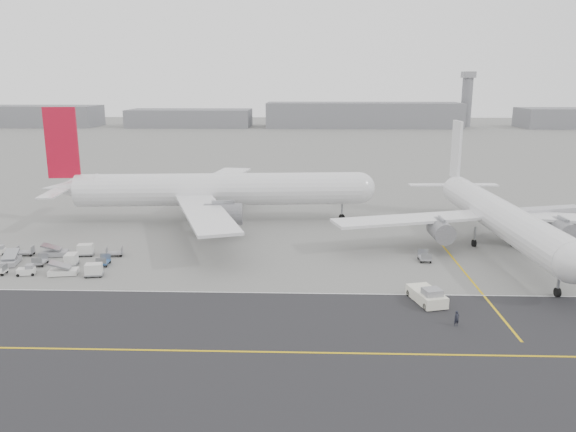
{
  "coord_description": "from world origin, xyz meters",
  "views": [
    {
      "loc": [
        7.91,
        -68.23,
        25.87
      ],
      "look_at": [
        5.23,
        12.0,
        6.54
      ],
      "focal_mm": 35.0,
      "sensor_mm": 36.0,
      "label": 1
    }
  ],
  "objects_px": {
    "airliner_b": "(497,215)",
    "jet_bridge": "(544,216)",
    "airliner_a": "(212,189)",
    "ground_crew_a": "(457,319)",
    "pushback_tug": "(427,296)",
    "control_tower": "(467,98)"
  },
  "relations": [
    {
      "from": "airliner_b",
      "to": "jet_bridge",
      "type": "distance_m",
      "value": 11.13
    },
    {
      "from": "airliner_a",
      "to": "jet_bridge",
      "type": "xyz_separation_m",
      "value": [
        57.57,
        -10.02,
        -2.32
      ]
    },
    {
      "from": "airliner_a",
      "to": "ground_crew_a",
      "type": "xyz_separation_m",
      "value": [
        34.11,
        -45.63,
        -5.28
      ]
    },
    {
      "from": "airliner_a",
      "to": "pushback_tug",
      "type": "distance_m",
      "value": 50.96
    },
    {
      "from": "airliner_b",
      "to": "ground_crew_a",
      "type": "bearing_deg",
      "value": -116.8
    },
    {
      "from": "airliner_a",
      "to": "pushback_tug",
      "type": "relative_size",
      "value": 8.05
    },
    {
      "from": "control_tower",
      "to": "airliner_a",
      "type": "height_order",
      "value": "control_tower"
    },
    {
      "from": "control_tower",
      "to": "pushback_tug",
      "type": "distance_m",
      "value": 281.08
    },
    {
      "from": "pushback_tug",
      "to": "ground_crew_a",
      "type": "height_order",
      "value": "pushback_tug"
    },
    {
      "from": "airliner_b",
      "to": "pushback_tug",
      "type": "distance_m",
      "value": 28.79
    },
    {
      "from": "airliner_a",
      "to": "jet_bridge",
      "type": "bearing_deg",
      "value": -104.67
    },
    {
      "from": "pushback_tug",
      "to": "control_tower",
      "type": "bearing_deg",
      "value": 58.59
    },
    {
      "from": "airliner_b",
      "to": "pushback_tug",
      "type": "bearing_deg",
      "value": -125.61
    },
    {
      "from": "control_tower",
      "to": "ground_crew_a",
      "type": "xyz_separation_m",
      "value": [
        -75.72,
        -276.31,
        -15.37
      ]
    },
    {
      "from": "control_tower",
      "to": "ground_crew_a",
      "type": "height_order",
      "value": "control_tower"
    },
    {
      "from": "airliner_b",
      "to": "control_tower",
      "type": "bearing_deg",
      "value": 73.42
    },
    {
      "from": "control_tower",
      "to": "ground_crew_a",
      "type": "relative_size",
      "value": 17.69
    },
    {
      "from": "jet_bridge",
      "to": "airliner_b",
      "type": "bearing_deg",
      "value": -167.13
    },
    {
      "from": "control_tower",
      "to": "airliner_a",
      "type": "xyz_separation_m",
      "value": [
        -109.83,
        -230.67,
        -10.09
      ]
    },
    {
      "from": "pushback_tug",
      "to": "jet_bridge",
      "type": "bearing_deg",
      "value": 33.59
    },
    {
      "from": "airliner_b",
      "to": "jet_bridge",
      "type": "relative_size",
      "value": 3.64
    },
    {
      "from": "airliner_b",
      "to": "ground_crew_a",
      "type": "relative_size",
      "value": 30.3
    }
  ]
}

